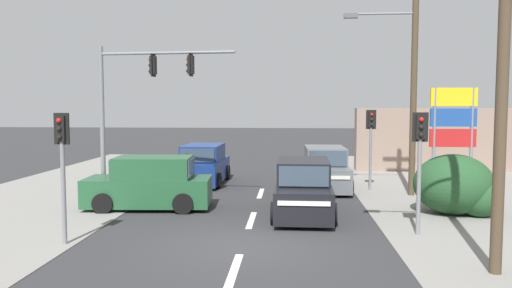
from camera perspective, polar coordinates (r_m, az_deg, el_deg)
The scene contains 18 objects.
ground_plane at distance 13.66m, azimuth -1.54°, elevation -11.53°, with size 140.00×140.00×0.00m, color #303033.
lane_dash_near at distance 11.76m, azimuth -2.52°, elevation -14.19°, with size 0.20×2.40×0.01m, color silver.
lane_dash_mid at distance 16.55m, azimuth -0.52°, elevation -8.67°, with size 0.20×2.40×0.01m, color silver.
lane_dash_far at distance 21.44m, azimuth 0.54°, elevation -5.65°, with size 0.20×2.40×0.01m, color silver.
kerb_left_verge at distance 20.02m, azimuth -25.49°, elevation -6.78°, with size 8.00×40.00×0.02m, color gray.
utility_pole_foreground_right at distance 12.22m, azimuth 26.00°, elevation 13.28°, with size 3.78×0.48×10.71m.
utility_pole_midground_right at distance 21.65m, azimuth 17.32°, elevation 9.06°, with size 3.78×0.33×10.41m.
traffic_signal_mast at distance 19.46m, azimuth -13.79°, elevation 5.45°, with size 5.28×0.62×6.00m.
pedestal_signal_right_kerb at distance 15.02m, azimuth 18.21°, elevation -0.91°, with size 0.44×0.29×3.56m.
pedestal_signal_left_kerb at distance 14.25m, azimuth -21.26°, elevation -1.26°, with size 0.44×0.30×3.56m.
pedestal_signal_far_median at distance 22.53m, azimuth 12.99°, elevation 0.91°, with size 0.44×0.29×3.56m.
shopping_plaza_sign at distance 24.81m, azimuth 21.61°, elevation 2.34°, with size 2.10×0.16×4.60m.
roadside_bush at distance 18.53m, azimuth 22.04°, elevation -4.51°, with size 2.82×2.42×2.08m.
shopfront_wall_far at distance 30.71m, azimuth 22.46°, elevation 0.44°, with size 12.00×1.00×3.60m, color gray.
suv_oncoming_near at distance 17.20m, azimuth 5.42°, elevation -5.20°, with size 2.12×4.57×1.90m.
suv_receding_far at distance 24.05m, azimuth -5.98°, elevation -2.45°, with size 2.12×4.57×1.90m.
suv_crossing_left at distance 22.59m, azimuth 7.91°, elevation -2.91°, with size 2.14×4.58×1.90m.
suv_kerbside_parked at distance 18.62m, azimuth -12.03°, elevation -4.54°, with size 4.64×2.28×1.90m.
Camera 1 is at (1.28, -13.07, 3.76)m, focal length 35.00 mm.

